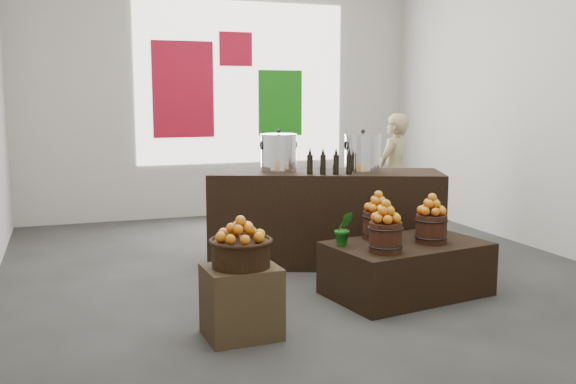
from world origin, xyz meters
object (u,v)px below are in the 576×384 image
object	(u,v)px
wicker_basket	(241,254)
display_table	(406,268)
crate	(241,302)
stock_pot_center	(362,154)
shopper	(393,174)
counter	(325,218)
stock_pot_left	(279,154)

from	to	relation	value
wicker_basket	display_table	bearing A→B (deg)	16.76
crate	stock_pot_center	bearing A→B (deg)	42.70
crate	shopper	size ratio (longest dim) A/B	0.34
crate	stock_pot_center	xyz separation A→B (m)	(1.79, 1.66, 0.92)
crate	stock_pot_center	size ratio (longest dim) A/B	1.43
counter	shopper	distance (m)	1.87
shopper	counter	bearing A→B (deg)	3.81
counter	wicker_basket	bearing A→B (deg)	-107.08
stock_pot_center	crate	bearing A→B (deg)	-137.30
wicker_basket	stock_pot_center	size ratio (longest dim) A/B	1.15
stock_pot_center	shopper	distance (m)	1.73
display_table	stock_pot_left	distance (m)	1.90
counter	stock_pot_center	size ratio (longest dim) A/B	6.47
stock_pot_center	shopper	bearing A→B (deg)	49.85
counter	stock_pot_left	bearing A→B (deg)	180.00
stock_pot_left	shopper	size ratio (longest dim) A/B	0.24
wicker_basket	stock_pot_left	size ratio (longest dim) A/B	1.15
counter	stock_pot_center	bearing A→B (deg)	0.00
wicker_basket	stock_pot_left	world-z (taller)	stock_pot_left
wicker_basket	shopper	world-z (taller)	shopper
shopper	stock_pot_left	bearing A→B (deg)	-7.88
stock_pot_left	crate	bearing A→B (deg)	-115.90
crate	counter	size ratio (longest dim) A/B	0.22
counter	stock_pot_left	size ratio (longest dim) A/B	6.47
display_table	stock_pot_left	world-z (taller)	stock_pot_left
display_table	shopper	bearing A→B (deg)	54.69
counter	shopper	size ratio (longest dim) A/B	1.55
wicker_basket	stock_pot_center	bearing A→B (deg)	42.70
crate	wicker_basket	bearing A→B (deg)	0.00
wicker_basket	counter	distance (m)	2.30
crate	wicker_basket	xyz separation A→B (m)	(0.00, 0.00, 0.37)
crate	wicker_basket	size ratio (longest dim) A/B	1.25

